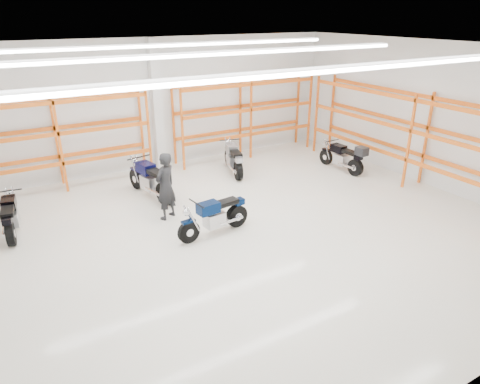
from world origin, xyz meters
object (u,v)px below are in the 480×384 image
motorcycle_back_d (345,157)px  standing_man (166,186)px  motorcycle_back_c (234,160)px  motorcycle_main (217,216)px  motorcycle_back_a (10,217)px  motorcycle_back_b (151,181)px  structural_column (157,106)px

motorcycle_back_d → standing_man: size_ratio=1.12×
motorcycle_back_c → standing_man: (-3.32, -2.17, 0.44)m
motorcycle_main → motorcycle_back_d: bearing=17.0°
motorcycle_back_a → motorcycle_back_c: 7.16m
motorcycle_back_b → structural_column: bearing=64.1°
standing_man → structural_column: (1.34, 4.10, 1.31)m
motorcycle_back_a → motorcycle_back_b: bearing=6.8°
motorcycle_back_d → standing_man: bearing=-176.9°
motorcycle_back_a → motorcycle_back_d: bearing=-4.0°
motorcycle_back_b → motorcycle_back_c: motorcycle_back_b is taller
motorcycle_back_c → structural_column: bearing=135.8°
motorcycle_main → motorcycle_back_c: (2.54, 3.65, 0.03)m
motorcycle_main → motorcycle_back_b: (-0.66, 3.05, 0.07)m
motorcycle_main → structural_column: bearing=84.2°
motorcycle_main → motorcycle_back_a: motorcycle_main is taller
motorcycle_back_d → standing_man: (-6.80, -0.37, 0.42)m
motorcycle_back_b → motorcycle_back_c: (3.20, 0.60, -0.04)m
structural_column → motorcycle_back_d: bearing=-34.3°
motorcycle_back_a → standing_man: bearing=-16.3°
motorcycle_main → motorcycle_back_d: motorcycle_back_d is taller
motorcycle_main → standing_man: standing_man is taller
standing_man → motorcycle_back_a: bearing=-44.6°
motorcycle_back_b → motorcycle_back_d: size_ratio=1.10×
motorcycle_back_a → motorcycle_main: bearing=-29.6°
motorcycle_back_b → motorcycle_back_d: 6.80m
motorcycle_back_c → motorcycle_back_a: bearing=-171.4°
motorcycle_back_d → motorcycle_back_c: bearing=152.7°
motorcycle_back_a → motorcycle_back_d: size_ratio=0.96×
motorcycle_main → motorcycle_back_d: (6.03, 1.85, 0.04)m
motorcycle_main → motorcycle_back_b: 3.12m
motorcycle_back_d → motorcycle_back_b: bearing=169.8°
motorcycle_back_c → motorcycle_back_d: bearing=-27.3°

